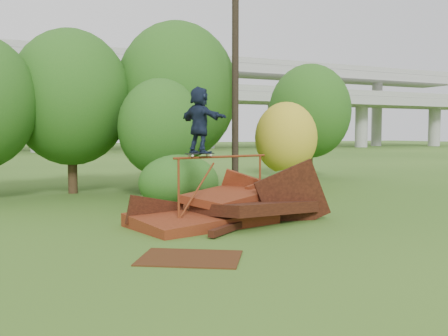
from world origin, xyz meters
name	(u,v)px	position (x,y,z in m)	size (l,w,h in m)	color
ground	(293,241)	(0.00, 0.00, 0.00)	(240.00, 240.00, 0.00)	#2D5116
scrap_pile	(227,210)	(-0.33, 2.77, 0.36)	(5.78, 3.49, 2.23)	#4E1E0D
grind_rail	(222,174)	(-0.55, 2.67, 1.38)	(3.01, 0.67, 1.89)	maroon
skateboard	(200,154)	(-1.26, 2.53, 1.96)	(0.83, 0.37, 0.08)	black
skater	(200,120)	(-1.26, 2.53, 2.84)	(1.61, 0.51, 1.74)	#161F35
flat_plate	(190,258)	(-2.72, -0.45, 0.01)	(1.98, 1.42, 0.03)	#3D1F0D
tree_1	(71,98)	(-3.11, 11.75, 3.95)	(4.85, 4.85, 6.75)	black
tree_2	(161,128)	(-0.26, 8.77, 2.71)	(3.26, 3.26, 4.59)	black
tree_3	(177,92)	(1.42, 11.50, 4.34)	(5.35, 5.35, 7.43)	black
tree_4	(286,138)	(6.00, 9.68, 2.28)	(2.84, 2.84, 3.92)	black
tree_5	(310,111)	(9.72, 13.11, 3.69)	(4.46, 4.46, 6.26)	black
shrub_left	(179,182)	(-0.73, 5.53, 0.91)	(2.62, 2.42, 1.81)	#1B5015
shrub_right	(286,186)	(3.39, 5.61, 0.58)	(1.65, 1.51, 1.17)	#1B5015
utility_pole	(235,56)	(3.00, 8.87, 5.65)	(1.40, 0.28, 11.14)	black
freeway_overpass	(35,75)	(0.00, 62.92, 10.32)	(160.00, 15.00, 13.70)	gray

